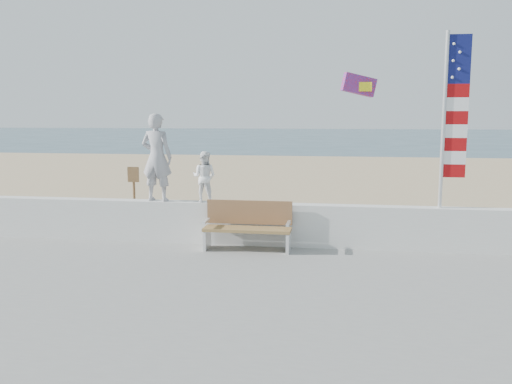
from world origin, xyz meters
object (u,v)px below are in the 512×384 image
bench (248,225)px  flag (451,113)px  child (204,177)px  adult (157,157)px

bench → flag: 4.64m
child → flag: (5.03, -0.00, 1.36)m
flag → bench: bearing=-173.5°
bench → flag: flag is taller
adult → bench: bearing=175.4°
adult → child: bearing=-172.3°
adult → bench: size_ratio=1.06×
child → bench: 1.47m
adult → flag: 6.17m
child → bench: bearing=164.1°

